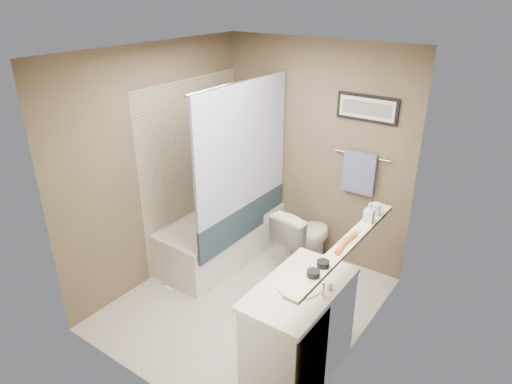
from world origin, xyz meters
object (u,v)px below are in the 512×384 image
Objects in this scene: soap_bottle at (369,213)px; bathtub at (221,237)px; toilet at (304,238)px; glass_jar at (376,209)px; hair_brush_front at (342,246)px; candle_bowl_near at (313,273)px; hair_brush_back at (349,239)px; vanity at (299,333)px; candle_bowl_far at (323,264)px.

bathtub is at bearing 172.11° from soap_bottle.
soap_bottle is (0.92, -0.62, 0.84)m from toilet.
hair_brush_front is at bearing -90.00° from glass_jar.
candle_bowl_near is at bearing -90.00° from soap_bottle.
hair_brush_front is 0.50m from soap_bottle.
soap_bottle reaches higher than hair_brush_back.
soap_bottle is at bearing 90.00° from hair_brush_front.
toilet is 8.02× the size of candle_bowl_near.
vanity is 1.19m from glass_jar.
hair_brush_back is (0.00, 0.41, 0.00)m from candle_bowl_far.
candle_bowl_near is 0.42m from hair_brush_front.
candle_bowl_far is 0.41× the size of hair_brush_back.
soap_bottle reaches higher than candle_bowl_near.
toilet is (0.87, 0.37, 0.11)m from bathtub.
vanity is (0.73, -1.36, 0.04)m from toilet.
hair_brush_back is at bearing 65.00° from vanity.
vanity is at bearing -29.19° from bathtub.
toilet is 0.80× the size of vanity.
toilet reaches higher than bathtub.
soap_bottle reaches higher than toilet.
candle_bowl_far is (0.00, 0.14, 0.00)m from candle_bowl_near.
candle_bowl_near is at bearing -90.00° from candle_bowl_far.
candle_bowl_far is at bearing -10.90° from vanity.
candle_bowl_far reaches higher than bathtub.
toilet is at bearing 123.17° from candle_bowl_far.
toilet is 8.02× the size of candle_bowl_far.
vanity is 10.00× the size of candle_bowl_near.
soap_bottle is (1.79, -0.25, 0.95)m from bathtub.
soap_bottle is at bearing 90.00° from candle_bowl_far.
hair_brush_front is at bearing 54.63° from vanity.
vanity is at bearing -104.01° from soap_bottle.
glass_jar is at bearing 90.00° from candle_bowl_far.
candle_bowl_near is 0.41× the size of hair_brush_front.
bathtub is at bearing 160.74° from hair_brush_back.
hair_brush_back is at bearing 90.00° from candle_bowl_far.
toilet is at bearing 153.17° from glass_jar.
candle_bowl_near is 0.55m from hair_brush_back.
glass_jar is at bearing 90.00° from hair_brush_back.
bathtub is 2.13m from hair_brush_front.
vanity is at bearing 135.74° from candle_bowl_near.
candle_bowl_near is at bearing 129.35° from toilet.
glass_jar reaches higher than candle_bowl_near.
candle_bowl_near is at bearing -90.00° from glass_jar.
hair_brush_front reaches higher than bathtub.
toilet is 1.85m from candle_bowl_far.
hair_brush_back is 1.32× the size of soap_bottle.
candle_bowl_far is at bearing 131.76° from toilet.
toilet is 3.28× the size of hair_brush_front.
candle_bowl_near is at bearing -90.00° from hair_brush_front.
glass_jar is at bearing 80.23° from vanity.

